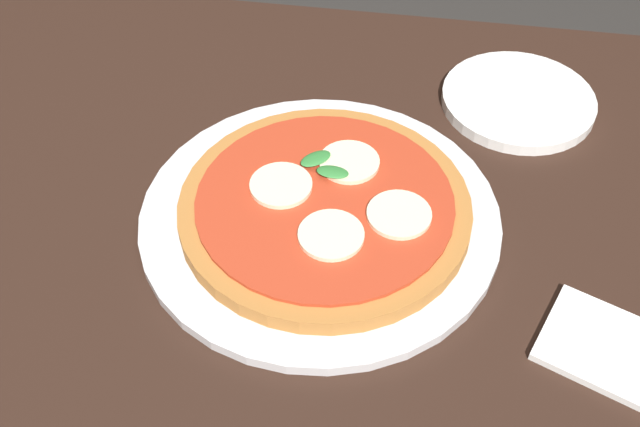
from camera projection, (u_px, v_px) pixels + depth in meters
dining_table at (256, 299)px, 0.84m from camera, size 1.13×0.85×0.70m
serving_tray at (320, 216)px, 0.77m from camera, size 0.37×0.37×0.01m
pizza at (325, 207)px, 0.76m from camera, size 0.29×0.29×0.03m
plate_white at (518, 100)px, 0.90m from camera, size 0.18×0.18×0.01m
napkin at (618, 352)px, 0.66m from camera, size 0.15×0.13×0.01m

